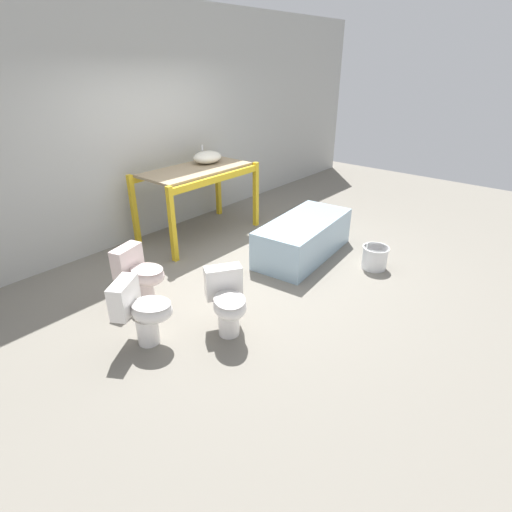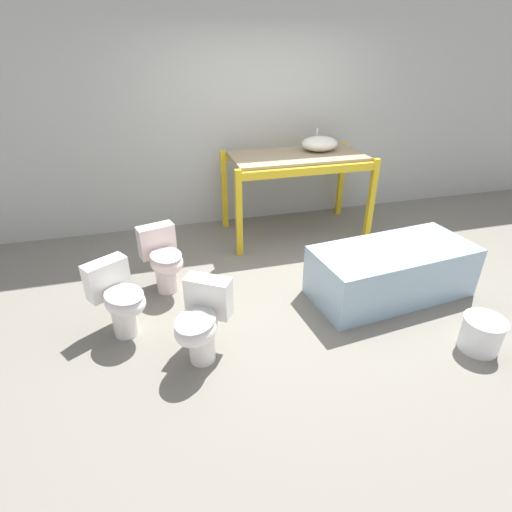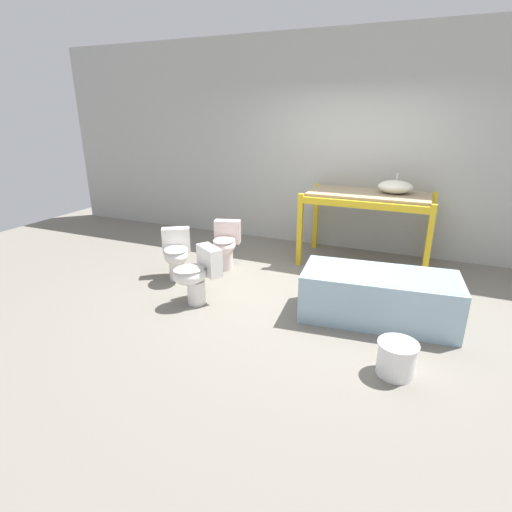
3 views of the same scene
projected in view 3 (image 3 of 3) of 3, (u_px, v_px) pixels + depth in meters
ground_plane at (315, 294)px, 4.83m from camera, size 12.00×12.00×0.00m
warehouse_wall_rear at (355, 146)px, 5.97m from camera, size 10.80×0.08×3.20m
shelving_rack at (368, 204)px, 5.52m from camera, size 1.74×0.91×1.03m
sink_basin at (395, 187)px, 5.40m from camera, size 0.46×0.37×0.26m
bathtub_main at (379, 293)px, 4.16m from camera, size 1.63×0.87×0.51m
toilet_near at (197, 274)px, 4.49m from camera, size 0.56×0.62×0.65m
toilet_far at (225, 244)px, 5.51m from camera, size 0.46×0.59×0.65m
toilet_extra at (176, 253)px, 5.14m from camera, size 0.56×0.62×0.65m
bucket_white at (397, 358)px, 3.30m from camera, size 0.33×0.33×0.29m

